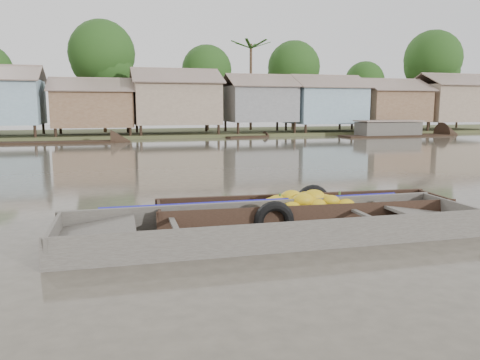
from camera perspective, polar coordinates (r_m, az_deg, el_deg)
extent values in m
plane|color=#494338|center=(9.01, 3.13, -6.43)|extent=(120.00, 120.00, 0.00)
cube|color=#384723|center=(41.38, -11.90, 5.45)|extent=(120.00, 12.00, 0.50)
cube|color=brown|center=(37.72, -17.46, 8.25)|extent=(5.80, 4.60, 2.70)
cube|color=brown|center=(36.52, -17.64, 11.06)|extent=(6.20, 2.67, 1.14)
cube|color=brown|center=(39.00, -17.53, 10.91)|extent=(6.20, 2.67, 1.14)
cube|color=#85715C|center=(38.09, -7.85, 9.26)|extent=(6.50, 5.30, 3.30)
cube|color=brown|center=(36.75, -7.61, 12.56)|extent=(6.90, 3.08, 1.31)
cube|color=brown|center=(39.57, -8.22, 12.28)|extent=(6.90, 3.08, 1.31)
cube|color=slate|center=(39.68, 2.34, 9.25)|extent=(5.40, 4.70, 2.90)
cube|color=brown|center=(38.53, 2.96, 12.08)|extent=(5.80, 2.73, 1.17)
cube|color=brown|center=(40.94, 1.79, 11.90)|extent=(5.80, 2.73, 1.17)
cube|color=#7D9CAC|center=(41.93, 10.25, 8.96)|extent=(6.00, 5.00, 3.10)
cube|color=brown|center=(40.78, 11.18, 11.75)|extent=(6.40, 2.90, 1.24)
cube|color=brown|center=(43.20, 9.53, 11.63)|extent=(6.40, 2.90, 1.24)
cube|color=brown|center=(45.15, 17.77, 8.60)|extent=(5.70, 4.90, 2.80)
cube|color=brown|center=(44.10, 18.85, 10.96)|extent=(6.10, 2.85, 1.21)
cube|color=brown|center=(46.30, 16.96, 10.93)|extent=(6.10, 2.85, 1.21)
cube|color=#85715C|center=(49.03, 24.21, 8.54)|extent=(6.30, 5.10, 3.40)
cube|color=brown|center=(48.04, 25.44, 11.03)|extent=(6.70, 2.96, 1.26)
cube|color=brown|center=(50.16, 23.34, 11.04)|extent=(6.70, 2.96, 1.26)
cylinder|color=#473323|center=(41.22, -16.27, 9.65)|extent=(0.28, 0.28, 6.30)
sphere|color=#183A12|center=(41.44, -16.49, 14.63)|extent=(5.40, 5.40, 5.40)
cylinder|color=#473323|center=(43.13, -4.03, 9.24)|extent=(0.28, 0.28, 5.25)
sphere|color=#183A12|center=(43.25, -4.08, 13.22)|extent=(4.50, 4.50, 4.50)
cylinder|color=#473323|center=(44.52, 6.50, 9.42)|extent=(0.28, 0.28, 5.60)
sphere|color=#183A12|center=(44.66, 6.58, 13.53)|extent=(4.80, 4.80, 4.80)
cylinder|color=#473323|center=(48.97, 14.83, 8.52)|extent=(0.28, 0.28, 4.55)
sphere|color=#183A12|center=(49.04, 14.96, 11.56)|extent=(3.90, 3.90, 3.90)
cylinder|color=#473323|center=(52.08, 22.19, 9.33)|extent=(0.28, 0.28, 6.65)
sphere|color=#183A12|center=(52.29, 22.44, 13.49)|extent=(5.70, 5.70, 5.70)
cylinder|color=#473323|center=(43.67, 1.32, 11.06)|extent=(0.24, 0.24, 8.00)
cube|color=black|center=(10.12, 7.87, -5.25)|extent=(6.19, 1.65, 0.08)
cube|color=black|center=(10.68, 6.74, -3.11)|extent=(6.24, 0.65, 0.58)
cube|color=black|center=(9.46, 9.22, -4.74)|extent=(6.24, 0.65, 0.58)
cube|color=black|center=(11.42, 22.57, -2.95)|extent=(0.17, 1.36, 0.55)
cube|color=black|center=(11.13, 20.31, -2.76)|extent=(1.15, 1.25, 0.21)
cube|color=black|center=(9.53, -9.81, -4.66)|extent=(0.17, 1.36, 0.55)
cube|color=black|center=(9.54, -6.62, -4.14)|extent=(1.15, 1.25, 0.21)
cube|color=black|center=(9.67, -0.32, -3.63)|extent=(0.20, 1.31, 0.05)
cube|color=black|center=(10.60, 15.41, -2.82)|extent=(0.20, 1.31, 0.05)
ellipsoid|color=gold|center=(10.57, 11.00, -2.90)|extent=(0.46, 0.33, 0.27)
ellipsoid|color=gold|center=(10.13, 7.37, -2.49)|extent=(0.50, 0.37, 0.29)
ellipsoid|color=gold|center=(9.86, 6.78, -2.74)|extent=(0.49, 0.36, 0.29)
ellipsoid|color=gold|center=(10.10, 7.94, -2.06)|extent=(0.40, 0.29, 0.24)
ellipsoid|color=gold|center=(10.02, 8.97, -2.04)|extent=(0.54, 0.39, 0.31)
ellipsoid|color=gold|center=(10.23, 6.53, -2.77)|extent=(0.43, 0.31, 0.25)
ellipsoid|color=gold|center=(9.52, 4.05, -4.19)|extent=(0.52, 0.38, 0.30)
ellipsoid|color=gold|center=(10.23, 5.68, -2.50)|extent=(0.42, 0.30, 0.24)
ellipsoid|color=gold|center=(9.61, 3.69, -3.80)|extent=(0.53, 0.38, 0.31)
ellipsoid|color=gold|center=(9.81, 7.69, -2.46)|extent=(0.50, 0.37, 0.29)
ellipsoid|color=gold|center=(10.02, 11.02, -2.50)|extent=(0.41, 0.30, 0.24)
ellipsoid|color=gold|center=(10.07, 6.30, -2.64)|extent=(0.46, 0.34, 0.27)
ellipsoid|color=gold|center=(10.48, 8.70, -2.77)|extent=(0.45, 0.33, 0.27)
ellipsoid|color=gold|center=(10.19, 12.64, -3.00)|extent=(0.48, 0.35, 0.28)
ellipsoid|color=gold|center=(10.10, 10.19, -2.51)|extent=(0.48, 0.35, 0.28)
ellipsoid|color=gold|center=(9.63, 6.30, -3.34)|extent=(0.40, 0.30, 0.24)
ellipsoid|color=gold|center=(9.91, 4.71, -2.69)|extent=(0.53, 0.38, 0.31)
ellipsoid|color=gold|center=(9.45, 3.05, -4.70)|extent=(0.42, 0.31, 0.24)
ellipsoid|color=gold|center=(9.88, 3.91, -2.88)|extent=(0.45, 0.33, 0.26)
ellipsoid|color=gold|center=(10.57, 12.04, -2.65)|extent=(0.51, 0.38, 0.30)
ellipsoid|color=gold|center=(9.91, 9.38, -3.03)|extent=(0.46, 0.33, 0.27)
ellipsoid|color=gold|center=(9.96, 6.26, -2.06)|extent=(0.50, 0.36, 0.29)
ellipsoid|color=gold|center=(10.11, 14.29, -3.78)|extent=(0.44, 0.32, 0.26)
ellipsoid|color=gold|center=(9.75, 9.21, -3.92)|extent=(0.42, 0.31, 0.25)
ellipsoid|color=gold|center=(10.17, 6.56, -2.61)|extent=(0.47, 0.34, 0.27)
ellipsoid|color=gold|center=(10.53, 8.85, -2.78)|extent=(0.44, 0.32, 0.26)
ellipsoid|color=gold|center=(9.73, 2.28, -4.16)|extent=(0.41, 0.30, 0.24)
ellipsoid|color=gold|center=(9.54, 4.35, -4.28)|extent=(0.51, 0.37, 0.30)
ellipsoid|color=gold|center=(9.62, 4.31, -3.75)|extent=(0.47, 0.34, 0.27)
ellipsoid|color=gold|center=(9.94, 8.58, -2.69)|extent=(0.47, 0.34, 0.28)
cylinder|color=#3F6626|center=(9.83, 4.89, -2.22)|extent=(0.04, 0.04, 0.20)
cylinder|color=#3F6626|center=(10.07, 9.13, -2.03)|extent=(0.04, 0.04, 0.20)
cylinder|color=#3F6626|center=(10.28, 12.03, -1.90)|extent=(0.04, 0.04, 0.20)
torus|color=black|center=(10.90, 8.81, -2.79)|extent=(0.87, 0.27, 0.86)
torus|color=black|center=(9.10, 4.17, -5.05)|extent=(0.82, 0.26, 0.81)
cube|color=#413D37|center=(8.80, 4.07, -7.37)|extent=(7.66, 1.84, 0.08)
cube|color=#413D37|center=(9.59, 2.33, -4.31)|extent=(7.79, 0.37, 0.62)
cube|color=#413D37|center=(7.88, 6.24, -7.30)|extent=(7.79, 0.37, 0.62)
cube|color=#413D37|center=(10.54, 24.20, -3.89)|extent=(0.11, 1.90, 0.59)
cube|color=#413D37|center=(10.13, 21.29, -3.77)|extent=(1.36, 1.67, 0.24)
cube|color=#413D37|center=(8.38, -21.67, -6.90)|extent=(0.11, 1.90, 0.59)
cube|color=#413D37|center=(8.29, -17.14, -6.28)|extent=(1.36, 1.67, 0.24)
cube|color=#413D37|center=(8.31, -7.96, -5.58)|extent=(0.15, 1.83, 0.05)
cube|color=#413D37|center=(9.42, 14.71, -4.07)|extent=(0.15, 1.83, 0.05)
cube|color=#665E54|center=(8.78, 4.08, -7.07)|extent=(5.83, 1.64, 0.02)
cube|color=#100F9C|center=(9.59, 2.24, -2.84)|extent=(6.29, 0.25, 0.15)
torus|color=olive|center=(9.85, 21.50, -5.75)|extent=(0.43, 0.43, 0.06)
torus|color=olive|center=(9.84, 21.51, -5.51)|extent=(0.35, 0.35, 0.06)
cube|color=black|center=(36.51, 0.94, 5.12)|extent=(3.61, 1.71, 0.35)
cube|color=black|center=(40.00, 18.53, 4.99)|extent=(9.44, 2.15, 0.35)
cube|color=black|center=(32.98, -21.42, 4.09)|extent=(7.52, 1.98, 0.35)
cube|color=black|center=(39.79, 17.60, 5.88)|extent=(5.00, 2.00, 1.20)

